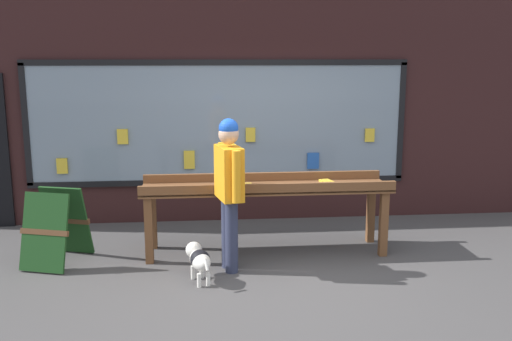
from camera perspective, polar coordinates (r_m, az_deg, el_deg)
ground_plane at (r=6.13m, az=1.93°, el=-10.85°), size 40.00×40.00×0.00m
shopfront_facade at (r=8.08m, az=-0.68°, el=6.52°), size 8.74×0.29×3.32m
display_table_main at (r=6.74m, az=0.99°, el=-2.16°), size 2.92×0.68×0.91m
person_browsing at (r=6.13m, az=-2.71°, el=-1.25°), size 0.31×0.65×1.68m
small_dog at (r=6.04m, az=-5.72°, el=-8.77°), size 0.30×0.58×0.37m
sandwich_board_sign at (r=6.85m, az=-19.36°, el=-5.27°), size 0.72×0.85×0.84m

